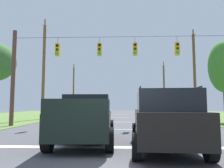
{
  "coord_description": "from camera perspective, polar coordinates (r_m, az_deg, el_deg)",
  "views": [
    {
      "loc": [
        0.17,
        -5.92,
        1.51
      ],
      "look_at": [
        -0.58,
        14.01,
        3.43
      ],
      "focal_mm": 35.59,
      "sensor_mm": 36.0,
      "label": 1
    }
  ],
  "objects": [
    {
      "name": "utility_pole_far_right",
      "position": [
        43.42,
        13.22,
        -1.0
      ],
      "size": [
        0.33,
        1.95,
        9.9
      ],
      "color": "brown",
      "rests_on": "ground"
    },
    {
      "name": "utility_pole_far_left",
      "position": [
        42.33,
        -9.87,
        -1.33
      ],
      "size": [
        0.26,
        1.87,
        9.36
      ],
      "color": "brown",
      "rests_on": "ground"
    },
    {
      "name": "distant_car_crossing_white",
      "position": [
        25.2,
        -5.24,
        -7.11
      ],
      "size": [
        4.42,
        2.27,
        1.52
      ],
      "color": "silver",
      "rests_on": "ground"
    },
    {
      "name": "overhead_signal_span",
      "position": [
        16.24,
        1.72,
        3.28
      ],
      "size": [
        16.05,
        0.31,
        7.14
      ],
      "color": "brown",
      "rests_on": "ground"
    },
    {
      "name": "lane_dash_1",
      "position": [
        20.27,
        1.69,
        -9.75
      ],
      "size": [
        2.5,
        0.15,
        0.01
      ],
      "primitive_type": "cube",
      "rotation": [
        0.0,
        0.0,
        1.57
      ],
      "color": "white",
      "rests_on": "ground"
    },
    {
      "name": "stop_bar_stripe",
      "position": [
        8.3,
        0.99,
        -15.93
      ],
      "size": [
        13.38,
        0.45,
        0.01
      ],
      "primitive_type": "cube",
      "color": "white",
      "rests_on": "ground"
    },
    {
      "name": "lane_dash_0",
      "position": [
        14.24,
        1.49,
        -11.56
      ],
      "size": [
        2.5,
        0.15,
        0.01
      ],
      "primitive_type": "cube",
      "rotation": [
        0.0,
        0.0,
        1.57
      ],
      "color": "white",
      "rests_on": "ground"
    },
    {
      "name": "lane_dash_4",
      "position": [
        40.96,
        1.93,
        -7.6
      ],
      "size": [
        2.5,
        0.15,
        0.01
      ],
      "primitive_type": "cube",
      "rotation": [
        0.0,
        0.0,
        1.57
      ],
      "color": "white",
      "rests_on": "ground"
    },
    {
      "name": "lane_dash_2",
      "position": [
        27.42,
        1.81,
        -8.64
      ],
      "size": [
        2.5,
        0.15,
        0.01
      ],
      "primitive_type": "cube",
      "rotation": [
        0.0,
        0.0,
        1.57
      ],
      "color": "white",
      "rests_on": "ground"
    },
    {
      "name": "pickup_truck",
      "position": [
        9.29,
        -6.72,
        -8.79
      ],
      "size": [
        2.43,
        5.47,
        1.95
      ],
      "color": "black",
      "rests_on": "ground"
    },
    {
      "name": "utility_pole_mid_right",
      "position": [
        27.36,
        20.45,
        2.31
      ],
      "size": [
        0.31,
        1.62,
        10.41
      ],
      "color": "brown",
      "rests_on": "ground"
    },
    {
      "name": "ground_plane",
      "position": [
        6.11,
        0.53,
        -19.77
      ],
      "size": [
        120.0,
        120.0,
        0.0
      ],
      "primitive_type": "plane",
      "color": "#47474C"
    },
    {
      "name": "suv_black",
      "position": [
        7.93,
        13.26,
        -8.58
      ],
      "size": [
        2.44,
        4.9,
        2.05
      ],
      "color": "black",
      "rests_on": "ground"
    },
    {
      "name": "utility_pole_mid_left",
      "position": [
        25.7,
        -17.17,
        3.43
      ],
      "size": [
        0.32,
        1.9,
        11.21
      ],
      "color": "brown",
      "rests_on": "ground"
    },
    {
      "name": "tree_roadside_right",
      "position": [
        23.01,
        26.7,
        3.95
      ],
      "size": [
        2.7,
        2.7,
        7.45
      ],
      "color": "brown",
      "rests_on": "ground"
    },
    {
      "name": "lane_dash_3",
      "position": [
        35.93,
        1.89,
        -7.89
      ],
      "size": [
        2.5,
        0.15,
        0.01
      ],
      "primitive_type": "cube",
      "rotation": [
        0.0,
        0.0,
        1.57
      ],
      "color": "white",
      "rests_on": "ground"
    }
  ]
}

